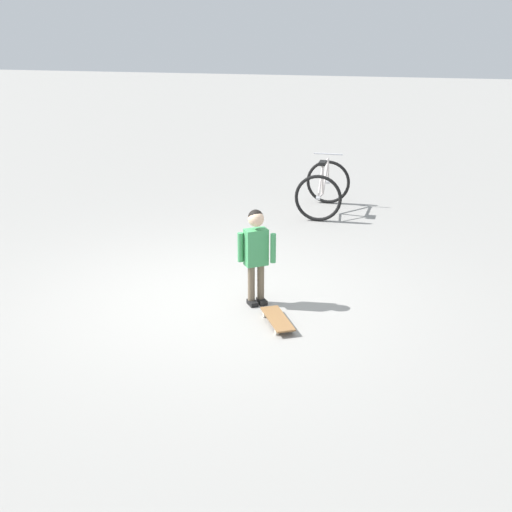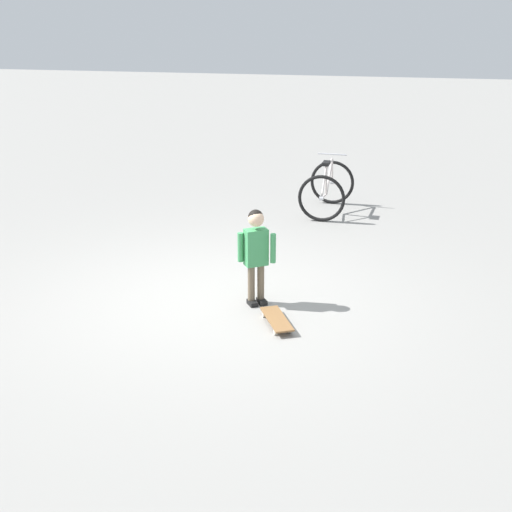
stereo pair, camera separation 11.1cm
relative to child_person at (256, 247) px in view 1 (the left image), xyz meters
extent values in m
plane|color=gray|center=(-0.48, 0.02, -0.66)|extent=(50.00, 50.00, 0.00)
cylinder|color=brown|center=(0.05, 0.03, -0.42)|extent=(0.08, 0.08, 0.42)
cube|color=black|center=(0.06, 0.01, -0.63)|extent=(0.15, 0.17, 0.05)
cylinder|color=brown|center=(-0.05, -0.03, -0.42)|extent=(0.08, 0.08, 0.42)
cube|color=black|center=(-0.03, -0.05, -0.63)|extent=(0.15, 0.17, 0.05)
cube|color=#3F9959|center=(0.00, 0.00, -0.01)|extent=(0.28, 0.25, 0.40)
cylinder|color=#3F9959|center=(0.18, 0.00, -0.01)|extent=(0.06, 0.06, 0.32)
cylinder|color=#3F9959|center=(-0.16, -0.03, -0.01)|extent=(0.06, 0.06, 0.32)
sphere|color=beige|center=(0.00, 0.00, 0.31)|extent=(0.17, 0.17, 0.17)
sphere|color=black|center=(-0.01, 0.01, 0.32)|extent=(0.16, 0.16, 0.16)
cube|color=olive|center=(0.32, -0.48, -0.59)|extent=(0.44, 0.63, 0.02)
cube|color=#B7B7BC|center=(0.41, -0.68, -0.61)|extent=(0.11, 0.08, 0.02)
cube|color=#B7B7BC|center=(0.22, -0.29, -0.61)|extent=(0.11, 0.08, 0.02)
cylinder|color=beige|center=(0.48, -0.64, -0.63)|extent=(0.05, 0.06, 0.06)
cylinder|color=beige|center=(0.34, -0.71, -0.63)|extent=(0.05, 0.06, 0.06)
cylinder|color=beige|center=(0.29, -0.26, -0.63)|extent=(0.05, 0.06, 0.06)
cylinder|color=beige|center=(0.15, -0.33, -0.63)|extent=(0.05, 0.06, 0.06)
torus|color=black|center=(0.38, 4.19, -0.30)|extent=(0.71, 0.09, 0.71)
torus|color=black|center=(0.33, 3.17, -0.30)|extent=(0.71, 0.09, 0.71)
cylinder|color=#B7B7BC|center=(0.38, 4.19, -0.30)|extent=(0.06, 0.06, 0.06)
cylinder|color=#B7B7BC|center=(0.33, 3.17, -0.30)|extent=(0.06, 0.06, 0.06)
cylinder|color=silver|center=(0.36, 3.84, -0.13)|extent=(0.07, 0.52, 0.48)
cylinder|color=silver|center=(0.36, 3.79, 0.09)|extent=(0.07, 0.59, 0.06)
cylinder|color=silver|center=(0.35, 3.55, -0.12)|extent=(0.05, 0.14, 0.48)
cylinder|color=silver|center=(0.34, 3.38, -0.33)|extent=(0.05, 0.43, 0.08)
cylinder|color=silver|center=(0.34, 3.33, -0.11)|extent=(0.05, 0.35, 0.40)
cylinder|color=silver|center=(0.38, 4.14, -0.10)|extent=(0.04, 0.13, 0.41)
cube|color=black|center=(0.34, 3.50, 0.16)|extent=(0.11, 0.22, 0.05)
cylinder|color=#B7B7BC|center=(0.37, 4.09, 0.18)|extent=(0.46, 0.05, 0.02)
camera|label=1|loc=(1.33, -6.90, 2.45)|focal=49.24mm
camera|label=2|loc=(1.44, -6.88, 2.45)|focal=49.24mm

